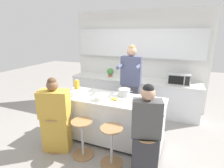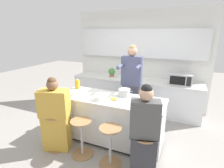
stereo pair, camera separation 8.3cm
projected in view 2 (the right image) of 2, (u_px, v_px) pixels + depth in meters
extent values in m
plane|color=gray|center=(111.00, 139.00, 3.58)|extent=(16.00, 16.00, 0.00)
cube|color=silver|center=(139.00, 60.00, 4.97)|extent=(3.76, 0.06, 2.70)
cube|color=silver|center=(139.00, 43.00, 4.74)|extent=(3.46, 0.16, 0.75)
cube|color=silver|center=(134.00, 95.00, 4.89)|extent=(3.46, 0.68, 0.86)
cube|color=silver|center=(135.00, 80.00, 4.77)|extent=(3.49, 0.71, 0.03)
cube|color=black|center=(111.00, 138.00, 3.57)|extent=(1.94, 0.64, 0.06)
cube|color=silver|center=(110.00, 119.00, 3.44)|extent=(2.02, 0.72, 0.82)
cube|color=silver|center=(110.00, 98.00, 3.32)|extent=(2.06, 0.76, 0.03)
cylinder|color=#997047|center=(58.00, 147.00, 3.33)|extent=(0.38, 0.38, 0.01)
cylinder|color=#B7BABC|center=(56.00, 132.00, 3.24)|extent=(0.04, 0.04, 0.64)
cylinder|color=#997047|center=(54.00, 116.00, 3.14)|extent=(0.36, 0.36, 0.02)
cylinder|color=#997047|center=(83.00, 154.00, 3.14)|extent=(0.38, 0.38, 0.01)
cylinder|color=#B7BABC|center=(82.00, 138.00, 3.05)|extent=(0.04, 0.04, 0.64)
cylinder|color=#997047|center=(81.00, 121.00, 2.95)|extent=(0.36, 0.36, 0.02)
cylinder|color=#997047|center=(110.00, 163.00, 2.92)|extent=(0.38, 0.38, 0.01)
cylinder|color=#B7BABC|center=(110.00, 146.00, 2.83)|extent=(0.04, 0.04, 0.64)
cylinder|color=#997047|center=(110.00, 128.00, 2.73)|extent=(0.36, 0.36, 0.02)
cylinder|color=#B7BABC|center=(144.00, 155.00, 2.62)|extent=(0.04, 0.04, 0.64)
cylinder|color=#997047|center=(145.00, 136.00, 2.52)|extent=(0.36, 0.36, 0.02)
cube|color=#383842|center=(131.00, 105.00, 4.01)|extent=(0.38, 0.25, 0.99)
cube|color=#474C6B|center=(132.00, 71.00, 3.78)|extent=(0.45, 0.25, 0.64)
cylinder|color=#474C6B|center=(120.00, 66.00, 3.54)|extent=(0.10, 0.35, 0.07)
cylinder|color=#474C6B|center=(138.00, 67.00, 3.43)|extent=(0.10, 0.35, 0.07)
sphere|color=tan|center=(132.00, 51.00, 3.67)|extent=(0.22, 0.22, 0.20)
sphere|color=#A37F51|center=(133.00, 49.00, 3.65)|extent=(0.17, 0.17, 0.16)
cube|color=gold|center=(57.00, 132.00, 3.22)|extent=(0.53, 0.39, 0.67)
cube|color=gold|center=(54.00, 103.00, 3.06)|extent=(0.57, 0.43, 0.48)
sphere|color=brown|center=(52.00, 85.00, 2.96)|extent=(0.25, 0.25, 0.20)
sphere|color=#513823|center=(52.00, 82.00, 2.95)|extent=(0.20, 0.20, 0.16)
cube|color=#333338|center=(143.00, 156.00, 2.61)|extent=(0.43, 0.35, 0.67)
cube|color=#4C4C4C|center=(145.00, 119.00, 2.43)|extent=(0.46, 0.32, 0.55)
sphere|color=tan|center=(146.00, 94.00, 2.33)|extent=(0.24, 0.24, 0.20)
sphere|color=black|center=(147.00, 90.00, 2.31)|extent=(0.19, 0.19, 0.16)
cylinder|color=#B7BABC|center=(124.00, 93.00, 3.39)|extent=(0.23, 0.23, 0.14)
cylinder|color=#B7BABC|center=(124.00, 89.00, 3.37)|extent=(0.25, 0.25, 0.01)
cylinder|color=#B7BABC|center=(117.00, 90.00, 3.43)|extent=(0.05, 0.01, 0.01)
cylinder|color=#B7BABC|center=(131.00, 91.00, 3.32)|extent=(0.05, 0.01, 0.01)
cylinder|color=white|center=(99.00, 98.00, 3.18)|extent=(0.20, 0.20, 0.08)
cylinder|color=white|center=(74.00, 94.00, 3.41)|extent=(0.09, 0.09, 0.08)
torus|color=white|center=(76.00, 94.00, 3.39)|extent=(0.04, 0.01, 0.04)
cylinder|color=white|center=(139.00, 99.00, 3.16)|extent=(0.08, 0.08, 0.08)
torus|color=white|center=(142.00, 99.00, 3.14)|extent=(0.04, 0.01, 0.04)
ellipsoid|color=yellow|center=(113.00, 99.00, 3.17)|extent=(0.12, 0.05, 0.05)
ellipsoid|color=yellow|center=(112.00, 99.00, 3.21)|extent=(0.10, 0.12, 0.05)
ellipsoid|color=yellow|center=(115.00, 99.00, 3.18)|extent=(0.11, 0.11, 0.05)
cube|color=gold|center=(78.00, 84.00, 3.83)|extent=(0.08, 0.08, 0.20)
cylinder|color=white|center=(77.00, 80.00, 3.80)|extent=(0.03, 0.03, 0.02)
cube|color=#B2B5B7|center=(180.00, 79.00, 4.24)|extent=(0.55, 0.33, 0.27)
cube|color=black|center=(177.00, 80.00, 4.11)|extent=(0.34, 0.01, 0.20)
cube|color=black|center=(189.00, 82.00, 4.01)|extent=(0.10, 0.01, 0.21)
cylinder|color=#A86042|center=(112.00, 75.00, 5.01)|extent=(0.12, 0.12, 0.07)
sphere|color=#478942|center=(112.00, 71.00, 4.98)|extent=(0.19, 0.19, 0.19)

